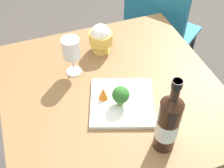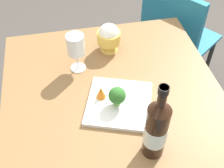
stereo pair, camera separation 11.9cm
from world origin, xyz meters
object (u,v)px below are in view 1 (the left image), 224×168
Objects in this scene: wine_glass at (71,49)px; wine_bottle at (168,123)px; chair_by_wall at (158,29)px; broccoli_floret at (120,95)px; rice_bowl at (101,38)px; carrot_garnish_left at (103,93)px; serving_plate at (122,102)px.

wine_bottle is at bearing -66.55° from wine_glass.
wine_glass reaches higher than chair_by_wall.
chair_by_wall is 9.91× the size of broccoli_floret.
chair_by_wall is 0.90m from broccoli_floret.
carrot_garnish_left is at bearing -106.62° from rice_bowl.
wine_glass is 0.30m from serving_plate.
serving_plate is 0.06m from broccoli_floret.
broccoli_floret is (-0.08, 0.22, -0.06)m from wine_bottle.
wine_bottle is 5.78× the size of carrot_garnish_left.
wine_bottle is at bearing -63.23° from carrot_garnish_left.
carrot_garnish_left is (-0.05, 0.05, -0.02)m from broccoli_floret.
wine_glass reaches higher than carrot_garnish_left.
chair_by_wall is 2.67× the size of serving_plate.
wine_bottle is 0.51m from wine_glass.
chair_by_wall is at bearing 33.73° from rice_bowl.
wine_bottle is 0.58m from rice_bowl.
serving_plate is (-0.51, -0.67, 0.22)m from chair_by_wall.
rice_bowl is at bearing 94.29° from wine_bottle.
serving_plate is 0.08m from carrot_garnish_left.
broccoli_floret reaches higher than carrot_garnish_left.
serving_plate is at bearing 39.00° from broccoli_floret.
rice_bowl reaches higher than broccoli_floret.
rice_bowl is (-0.48, -0.32, 0.29)m from chair_by_wall.
wine_bottle reaches higher than carrot_garnish_left.
wine_glass is (-0.64, -0.43, 0.34)m from chair_by_wall.
wine_glass is 0.29m from broccoli_floret.
wine_glass is at bearing 113.45° from wine_bottle.
broccoli_floret is 0.08m from carrot_garnish_left.
rice_bowl is at bearing -92.28° from chair_by_wall.
carrot_garnish_left is (0.07, -0.20, -0.08)m from wine_glass.
chair_by_wall is at bearing 52.40° from broccoli_floret.
chair_by_wall is 6.00× the size of rice_bowl.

